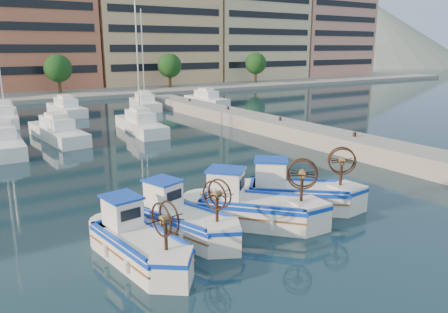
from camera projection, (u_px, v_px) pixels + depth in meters
The scene contains 9 objects.
ground at pixel (257, 219), 18.88m from camera, with size 300.00×300.00×0.00m, color #193343.
quay at pixel (333, 140), 32.09m from camera, with size 3.00×60.00×1.20m, color gray.
waterfront at pixel (70, 23), 74.02m from camera, with size 180.00×40.00×25.60m.
hill_east at pixel (366, 65), 182.12m from camera, with size 160.00×160.00×50.00m, color slate.
yacht_marina at pixel (43, 124), 39.28m from camera, with size 37.96×23.46×11.50m.
fishing_boat_a at pixel (137, 241), 15.08m from camera, with size 2.29×4.39×2.67m.
fishing_boat_b at pixel (181, 218), 17.07m from camera, with size 2.90×4.42×2.68m.
fishing_boat_c at pixel (252, 206), 18.20m from camera, with size 4.48×4.64×2.96m.
fishing_boat_d at pixel (295, 192), 19.98m from camera, with size 4.69×4.37×2.95m.
Camera 1 is at (-10.75, -14.06, 7.25)m, focal length 35.00 mm.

